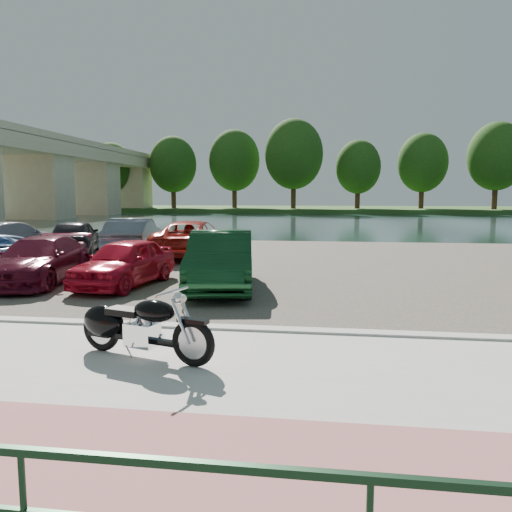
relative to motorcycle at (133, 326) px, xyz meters
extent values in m
plane|color=#595447|center=(1.05, -0.29, -0.56)|extent=(200.00, 200.00, 0.00)
cube|color=#B6B3AB|center=(1.05, -1.29, -0.51)|extent=(60.00, 6.00, 0.10)
cube|color=#A8625F|center=(1.05, -2.79, -0.46)|extent=(60.00, 2.00, 0.01)
cube|color=#B6B3AB|center=(1.05, 1.71, -0.49)|extent=(60.00, 0.30, 0.14)
cube|color=#3E3832|center=(1.05, 10.71, -0.54)|extent=(60.00, 18.00, 0.04)
cube|color=#172A27|center=(1.05, 39.71, -0.56)|extent=(120.00, 40.00, 0.00)
cube|color=#24491A|center=(1.05, 71.71, -0.26)|extent=(120.00, 24.00, 0.60)
cube|color=tan|center=(-26.95, 39.71, 6.64)|extent=(7.00, 56.00, 1.40)
cube|color=tan|center=(-26.95, 39.71, 7.64)|extent=(7.00, 56.00, 0.70)
cube|color=tan|center=(-26.95, 41.71, 3.04)|extent=(6.00, 4.00, 7.20)
cube|color=tan|center=(-26.95, 53.71, 3.04)|extent=(6.00, 4.00, 7.20)
cube|color=tan|center=(-26.95, 65.71, 3.04)|extent=(6.00, 4.00, 7.20)
cube|color=#16311F|center=(1.05, -4.29, 0.42)|extent=(24.00, 0.05, 0.05)
cube|color=#16311F|center=(1.05, -4.29, 0.04)|extent=(24.00, 0.04, 0.04)
cylinder|color=#3C2316|center=(-28.95, 64.31, 2.29)|extent=(0.70, 0.70, 4.50)
ellipsoid|color=#17360E|center=(-28.95, 64.31, 5.89)|extent=(6.30, 6.30, 7.56)
cylinder|color=#3C2316|center=(-19.95, 65.71, 2.51)|extent=(0.70, 0.70, 4.95)
ellipsoid|color=#17360E|center=(-19.95, 65.71, 6.47)|extent=(6.93, 6.93, 8.32)
cylinder|color=#3C2316|center=(-10.95, 67.11, 2.74)|extent=(0.70, 0.70, 5.40)
ellipsoid|color=#17360E|center=(-10.95, 67.11, 7.06)|extent=(7.56, 7.56, 9.07)
cylinder|color=#3C2316|center=(-1.95, 64.31, 2.96)|extent=(0.70, 0.70, 5.85)
ellipsoid|color=#17360E|center=(-1.95, 64.31, 7.64)|extent=(8.19, 8.19, 9.83)
cylinder|color=#3C2316|center=(7.05, 65.71, 2.29)|extent=(0.70, 0.70, 4.50)
ellipsoid|color=#17360E|center=(7.05, 65.71, 5.89)|extent=(6.30, 6.30, 7.56)
cylinder|color=#3C2316|center=(16.05, 67.11, 2.51)|extent=(0.70, 0.70, 4.95)
ellipsoid|color=#17360E|center=(16.05, 67.11, 6.47)|extent=(6.93, 6.93, 8.32)
cylinder|color=#3C2316|center=(25.05, 64.31, 2.74)|extent=(0.70, 0.70, 5.40)
ellipsoid|color=#17360E|center=(25.05, 64.31, 7.06)|extent=(7.56, 7.56, 9.07)
torus|color=black|center=(0.99, -0.32, -0.12)|extent=(0.68, 0.32, 0.68)
torus|color=black|center=(-0.58, 0.18, -0.12)|extent=(0.68, 0.32, 0.68)
cylinder|color=#B2B2B7|center=(0.99, -0.32, -0.12)|extent=(0.46, 0.20, 0.46)
cylinder|color=#B2B2B7|center=(-0.58, 0.18, -0.12)|extent=(0.46, 0.20, 0.46)
cylinder|color=silver|center=(0.83, -0.37, 0.18)|extent=(0.33, 0.15, 0.63)
cylinder|color=silver|center=(0.89, -0.18, 0.18)|extent=(0.33, 0.15, 0.63)
cylinder|color=silver|center=(0.68, -0.22, 0.57)|extent=(0.26, 0.73, 0.04)
sphere|color=silver|center=(0.77, -0.25, 0.49)|extent=(0.20, 0.20, 0.16)
sphere|color=silver|center=(0.84, -0.27, 0.49)|extent=(0.14, 0.14, 0.11)
cube|color=black|center=(0.99, -0.32, 0.19)|extent=(0.47, 0.27, 0.06)
cube|color=black|center=(0.21, -0.07, -0.18)|extent=(1.17, 0.45, 0.08)
cube|color=silver|center=(0.16, -0.06, -0.11)|extent=(0.53, 0.44, 0.34)
cylinder|color=silver|center=(0.25, -0.09, 0.09)|extent=(0.29, 0.24, 0.27)
cylinder|color=silver|center=(0.06, -0.03, 0.09)|extent=(0.29, 0.24, 0.27)
ellipsoid|color=black|center=(0.38, -0.13, 0.26)|extent=(0.76, 0.55, 0.32)
cube|color=black|center=(-0.13, 0.03, 0.20)|extent=(0.61, 0.43, 0.10)
ellipsoid|color=black|center=(-0.53, 0.16, 0.00)|extent=(0.80, 0.54, 0.50)
cube|color=black|center=(-0.58, 0.18, -0.07)|extent=(0.44, 0.29, 0.30)
cylinder|color=silver|center=(-0.08, 0.19, -0.24)|extent=(1.08, 0.42, 0.09)
cylinder|color=silver|center=(-0.08, 0.19, -0.16)|extent=(1.08, 0.42, 0.09)
cylinder|color=#B2B2B7|center=(0.01, -0.20, -0.33)|extent=(0.07, 0.14, 0.22)
imported|color=#4C0A1C|center=(-5.06, 5.86, 0.12)|extent=(2.41, 4.61, 1.28)
imported|color=#AF0B21|center=(-2.55, 5.78, 0.12)|extent=(1.96, 3.91, 1.28)
imported|color=#0F391A|center=(0.09, 5.71, 0.23)|extent=(2.31, 4.75, 1.50)
imported|color=gray|center=(-9.97, 11.89, 0.17)|extent=(2.64, 4.98, 1.38)
imported|color=black|center=(-7.54, 12.56, 0.20)|extent=(2.96, 4.57, 1.45)
imported|color=slate|center=(-5.07, 12.69, 0.23)|extent=(2.35, 4.77, 1.50)
imported|color=#AC251C|center=(-2.47, 12.26, 0.20)|extent=(2.65, 5.29, 1.44)
camera|label=1|loc=(2.79, -6.82, 1.90)|focal=35.00mm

